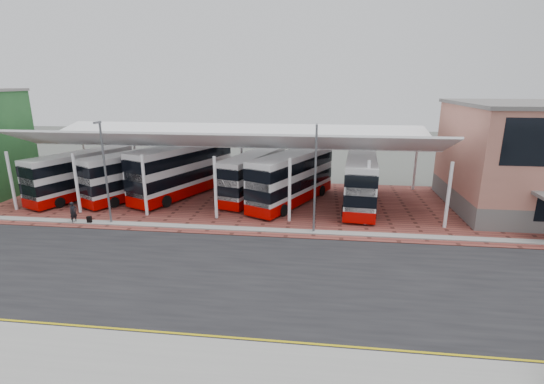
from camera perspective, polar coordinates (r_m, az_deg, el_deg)
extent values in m
plane|color=#4A4D47|center=(24.09, 0.87, -11.22)|extent=(140.00, 140.00, 0.00)
cube|color=black|center=(23.20, 0.60, -12.31)|extent=(120.00, 14.00, 0.02)
cube|color=brown|center=(36.03, 6.25, -1.91)|extent=(72.00, 16.00, 0.06)
cube|color=gray|center=(16.61, -2.80, -25.16)|extent=(120.00, 4.00, 0.14)
cube|color=gray|center=(29.69, 2.15, -5.68)|extent=(120.00, 0.80, 0.14)
cube|color=gold|center=(18.17, -1.66, -21.17)|extent=(120.00, 0.12, 0.01)
cube|color=gold|center=(18.41, -1.51, -20.61)|extent=(120.00, 0.12, 0.01)
cylinder|color=white|center=(40.60, -33.55, 1.29)|extent=(0.26, 0.26, 5.20)
cylinder|color=white|center=(49.31, -25.41, 4.20)|extent=(0.26, 0.26, 4.60)
cylinder|color=white|center=(37.01, -26.45, 1.11)|extent=(0.26, 0.26, 5.20)
cylinder|color=white|center=(46.39, -19.11, 4.21)|extent=(0.26, 0.26, 4.60)
cylinder|color=white|center=(34.10, -17.98, 0.87)|extent=(0.26, 0.26, 5.20)
cylinder|color=white|center=(44.10, -12.06, 4.17)|extent=(0.26, 0.26, 4.60)
cylinder|color=white|center=(32.06, -8.19, 0.57)|extent=(0.26, 0.26, 5.20)
cylinder|color=white|center=(42.55, -4.37, 4.06)|extent=(0.26, 0.26, 4.60)
cylinder|color=white|center=(31.06, 2.56, 0.22)|extent=(0.26, 0.26, 5.20)
cylinder|color=white|center=(41.80, 3.74, 3.86)|extent=(0.26, 0.26, 4.60)
cylinder|color=white|center=(31.21, 13.61, -0.15)|extent=(0.26, 0.26, 5.20)
cylinder|color=white|center=(41.91, 11.97, 3.58)|extent=(0.26, 0.26, 4.60)
cylinder|color=white|center=(32.48, 24.17, -0.49)|extent=(0.26, 0.26, 5.20)
cylinder|color=white|center=(42.87, 19.99, 3.23)|extent=(0.26, 0.26, 4.60)
cube|color=silver|center=(33.43, -7.45, 7.36)|extent=(37.00, 4.95, 1.95)
cube|color=silver|center=(38.86, -5.41, 8.30)|extent=(37.00, 7.12, 1.43)
cylinder|color=#5A5C63|center=(32.80, -22.94, 2.33)|extent=(0.16, 0.16, 8.00)
cube|color=#5A5C63|center=(31.93, -23.98, 9.19)|extent=(0.15, 0.90, 0.15)
cylinder|color=#5A5C63|center=(28.50, 6.26, 1.61)|extent=(0.16, 0.16, 8.00)
cube|color=#5A5C63|center=(27.49, 6.50, 9.57)|extent=(0.15, 0.90, 0.15)
cube|color=silver|center=(42.01, -25.81, 2.43)|extent=(6.16, 10.64, 4.11)
cube|color=#AC0200|center=(42.38, -25.54, 0.23)|extent=(6.21, 10.69, 0.86)
cube|color=black|center=(42.10, -25.74, 1.86)|extent=(6.21, 10.69, 0.91)
cube|color=black|center=(41.80, -25.99, 3.89)|extent=(6.21, 10.69, 0.91)
cube|color=black|center=(39.38, -31.89, 0.65)|extent=(2.03, 0.90, 3.44)
cylinder|color=black|center=(41.66, -30.19, -0.84)|extent=(0.61, 0.99, 0.96)
cylinder|color=black|center=(39.68, -28.39, -1.34)|extent=(0.61, 0.99, 0.96)
cylinder|color=black|center=(45.28, -23.00, 1.26)|extent=(0.61, 0.99, 0.96)
cylinder|color=black|center=(43.45, -21.04, 0.89)|extent=(0.61, 0.99, 0.96)
cube|color=silver|center=(39.99, -19.09, 2.57)|extent=(7.16, 10.48, 4.15)
cube|color=#AC0200|center=(40.38, -18.88, 0.24)|extent=(7.21, 10.53, 0.87)
cube|color=black|center=(40.08, -19.03, 1.96)|extent=(7.21, 10.53, 0.92)
cube|color=black|center=(39.76, -19.23, 4.12)|extent=(7.21, 10.53, 0.92)
cube|color=black|center=(37.31, -25.57, 0.81)|extent=(1.95, 1.12, 3.47)
cylinder|color=black|center=(39.64, -23.82, -0.78)|extent=(0.70, 0.98, 0.96)
cylinder|color=black|center=(37.65, -21.91, -1.40)|extent=(0.70, 0.98, 0.96)
cylinder|color=black|center=(43.32, -16.20, 1.29)|extent=(0.70, 0.98, 0.96)
cylinder|color=black|center=(41.50, -14.11, 0.82)|extent=(0.70, 0.98, 0.96)
cube|color=silver|center=(39.33, -12.76, 3.28)|extent=(7.23, 12.03, 4.67)
cube|color=#AC0200|center=(39.77, -12.60, 0.61)|extent=(7.28, 12.09, 0.98)
cube|color=black|center=(39.43, -12.72, 2.58)|extent=(7.28, 12.09, 1.03)
cube|color=black|center=(39.08, -12.87, 5.06)|extent=(7.28, 12.09, 1.03)
cube|color=black|center=(35.40, -19.24, 1.21)|extent=(2.28, 1.07, 3.91)
cylinder|color=black|center=(38.21, -17.95, -0.67)|extent=(0.71, 1.12, 1.09)
cylinder|color=black|center=(36.28, -15.07, -1.30)|extent=(0.71, 1.12, 1.09)
cylinder|color=black|center=(43.44, -10.50, 1.78)|extent=(0.71, 1.12, 1.09)
cylinder|color=black|center=(41.75, -7.67, 1.34)|extent=(0.71, 1.12, 1.09)
cube|color=silver|center=(37.73, -2.68, 2.55)|extent=(5.24, 10.47, 4.00)
cube|color=#AC0200|center=(38.13, -2.65, 0.17)|extent=(5.29, 10.52, 0.84)
cube|color=black|center=(37.82, -2.68, 1.93)|extent=(5.29, 10.52, 0.88)
cube|color=black|center=(37.49, -2.71, 4.14)|extent=(5.29, 10.52, 0.88)
cube|color=black|center=(33.44, -6.59, 0.56)|extent=(2.03, 0.71, 3.35)
cylinder|color=black|center=(35.96, -6.65, -1.13)|extent=(0.52, 0.97, 0.93)
cylinder|color=black|center=(34.87, -3.36, -1.59)|extent=(0.52, 0.97, 0.93)
cylinder|color=black|center=(41.50, -2.06, 1.28)|extent=(0.52, 0.97, 0.93)
cylinder|color=black|center=(40.56, 0.90, 0.94)|extent=(0.52, 0.97, 0.93)
cube|color=silver|center=(35.82, 2.94, 2.18)|extent=(7.22, 11.19, 4.38)
cube|color=#AC0200|center=(36.29, 2.90, -0.56)|extent=(7.27, 11.25, 0.92)
cube|color=black|center=(35.94, 2.93, 1.47)|extent=(7.27, 11.25, 0.97)
cube|color=black|center=(35.57, 2.97, 4.02)|extent=(7.27, 11.25, 0.97)
cube|color=black|center=(31.32, -2.18, -0.01)|extent=(2.11, 1.10, 3.67)
cylinder|color=black|center=(34.09, -1.99, -1.90)|extent=(0.70, 1.04, 1.02)
cylinder|color=black|center=(32.77, 1.66, -2.65)|extent=(0.70, 1.04, 1.02)
cylinder|color=black|center=(39.94, 3.91, 0.73)|extent=(0.70, 1.04, 1.02)
cylinder|color=black|center=(38.81, 7.20, 0.19)|extent=(0.70, 1.04, 1.02)
cube|color=silver|center=(35.99, 12.69, 1.78)|extent=(3.51, 11.14, 4.28)
cube|color=#AC0200|center=(36.44, 12.53, -0.88)|extent=(3.56, 11.19, 0.90)
cube|color=black|center=(36.10, 12.65, 1.09)|extent=(3.56, 11.19, 0.95)
cube|color=black|center=(35.74, 12.80, 3.56)|extent=(3.56, 11.19, 0.95)
cube|color=black|center=(30.77, 12.66, -0.80)|extent=(2.24, 0.31, 3.59)
cylinder|color=black|center=(33.15, 10.33, -2.71)|extent=(0.37, 1.02, 1.00)
cylinder|color=black|center=(33.18, 14.63, -2.96)|extent=(0.37, 1.02, 1.00)
cylinder|color=black|center=(39.86, 10.76, 0.44)|extent=(0.37, 1.02, 1.00)
cylinder|color=black|center=(39.89, 14.33, 0.23)|extent=(0.37, 1.02, 1.00)
imported|color=black|center=(34.86, -26.81, -2.65)|extent=(0.61, 0.73, 1.72)
cube|color=black|center=(34.35, -24.93, -3.68)|extent=(0.34, 0.24, 0.58)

